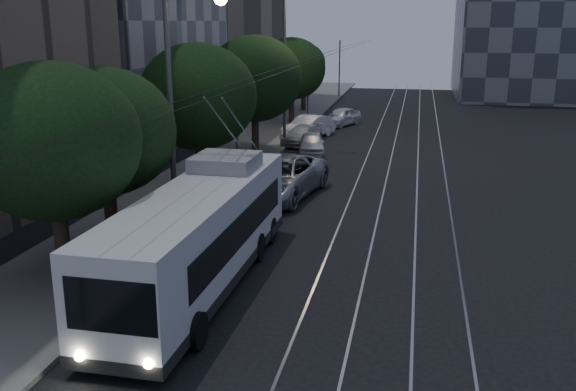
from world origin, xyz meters
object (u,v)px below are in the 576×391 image
(car_white_b, at_px, (302,135))
(car_white_d, at_px, (341,117))
(car_white_a, at_px, (312,143))
(trolleybus, at_px, (201,235))
(streetlamp_near, at_px, (181,94))
(car_white_c, at_px, (308,127))
(pickup_silver, at_px, (278,177))
(streetlamp_far, at_px, (291,41))

(car_white_b, xyz_separation_m, car_white_d, (1.60, 8.32, 0.08))
(car_white_a, bearing_deg, car_white_b, 100.32)
(trolleybus, xyz_separation_m, car_white_d, (0.43, 32.14, -0.94))
(car_white_b, bearing_deg, car_white_a, -57.79)
(trolleybus, height_order, streetlamp_near, streetlamp_near)
(trolleybus, bearing_deg, car_white_c, 93.57)
(pickup_silver, height_order, car_white_d, pickup_silver)
(streetlamp_far, bearing_deg, car_white_a, -46.51)
(streetlamp_near, xyz_separation_m, streetlamp_far, (0.03, 19.22, 1.21))
(car_white_b, xyz_separation_m, streetlamp_near, (-0.50, -20.62, 4.88))
(car_white_a, bearing_deg, car_white_d, 77.81)
(car_white_b, bearing_deg, streetlamp_far, -96.56)
(trolleybus, distance_m, car_white_b, 23.87)
(trolleybus, height_order, car_white_a, trolleybus)
(car_white_c, relative_size, streetlamp_far, 0.42)
(trolleybus, distance_m, car_white_d, 32.15)
(car_white_c, bearing_deg, car_white_a, -54.41)
(car_white_b, height_order, car_white_c, car_white_c)
(car_white_b, distance_m, car_white_c, 2.41)
(car_white_a, distance_m, streetlamp_far, 6.49)
(streetlamp_near, bearing_deg, pickup_silver, 76.36)
(car_white_a, height_order, streetlamp_far, streetlamp_far)
(pickup_silver, xyz_separation_m, car_white_a, (-0.14, 10.19, -0.28))
(car_white_a, distance_m, car_white_d, 11.43)
(pickup_silver, bearing_deg, car_white_c, 104.25)
(pickup_silver, distance_m, car_white_b, 13.35)
(car_white_b, height_order, car_white_d, car_white_d)
(car_white_a, relative_size, car_white_d, 0.94)
(car_white_c, height_order, streetlamp_near, streetlamp_near)
(car_white_a, xyz_separation_m, car_white_d, (0.46, 11.42, 0.04))
(car_white_c, distance_m, streetlamp_far, 7.07)
(pickup_silver, bearing_deg, trolleybus, -81.02)
(pickup_silver, xyz_separation_m, car_white_d, (0.32, 21.60, -0.23))
(streetlamp_far, bearing_deg, pickup_silver, -81.63)
(streetlamp_near, bearing_deg, trolleybus, -62.50)
(pickup_silver, relative_size, car_white_c, 1.43)
(car_white_c, xyz_separation_m, car_white_d, (1.60, 5.92, -0.07))
(car_white_c, distance_m, car_white_d, 6.13)
(car_white_a, height_order, streetlamp_near, streetlamp_near)
(car_white_a, distance_m, streetlamp_near, 18.25)
(pickup_silver, height_order, car_white_c, pickup_silver)
(streetlamp_near, height_order, streetlamp_far, streetlamp_far)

